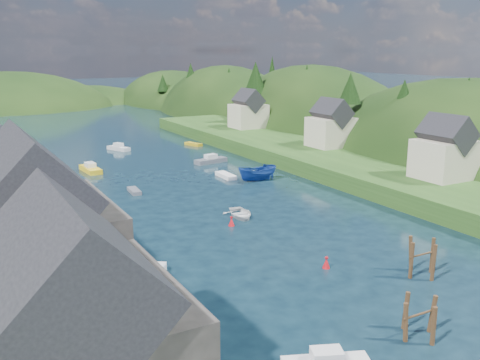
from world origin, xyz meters
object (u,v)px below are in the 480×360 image
channel_buoy_near (326,263)px  channel_buoy_far (231,222)px  piling_cluster_far (422,261)px  piling_cluster_near (419,322)px

channel_buoy_near → channel_buoy_far: (-1.84, 14.29, 0.00)m
piling_cluster_far → channel_buoy_near: piling_cluster_far is taller
channel_buoy_near → piling_cluster_near: bearing=-98.4°
channel_buoy_near → channel_buoy_far: size_ratio=1.00×
channel_buoy_near → piling_cluster_far: bearing=-40.0°
channel_buoy_near → channel_buoy_far: bearing=97.3°
piling_cluster_far → channel_buoy_far: bearing=112.2°
piling_cluster_far → channel_buoy_far: piling_cluster_far is taller
piling_cluster_far → channel_buoy_near: size_ratio=3.39×
piling_cluster_far → channel_buoy_far: size_ratio=3.39×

